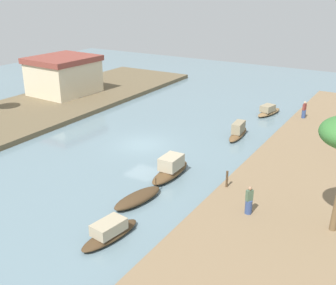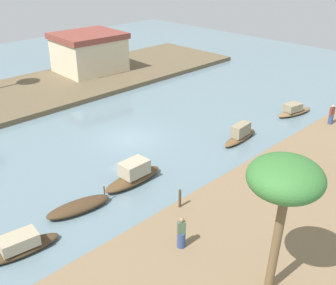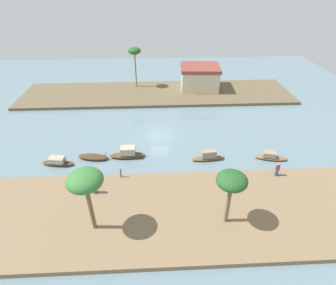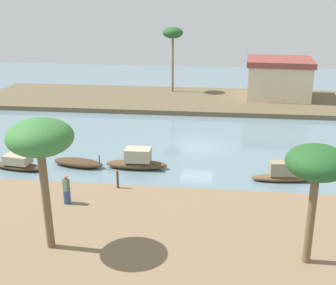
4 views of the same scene
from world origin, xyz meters
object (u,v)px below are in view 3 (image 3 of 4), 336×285
at_px(sampan_upstream_small, 270,156).
at_px(palm_tree_left_far, 232,182).
at_px(person_by_mooring, 95,188).
at_px(sampan_midstream, 128,153).
at_px(palm_tree_left_near, 85,182).
at_px(riverside_building, 200,77).
at_px(sampan_with_tall_canopy, 58,162).
at_px(sampan_open_hull, 208,156).
at_px(palm_tree_right_tall, 134,52).
at_px(person_on_near_bank, 277,170).
at_px(mooring_post, 121,173).
at_px(sampan_foreground, 93,157).

bearing_deg(sampan_upstream_small, palm_tree_left_far, -116.59).
relative_size(person_by_mooring, palm_tree_left_far, 0.31).
bearing_deg(sampan_midstream, palm_tree_left_near, -100.96).
height_order(palm_tree_left_near, riverside_building, palm_tree_left_near).
relative_size(sampan_with_tall_canopy, sampan_upstream_small, 0.98).
xyz_separation_m(sampan_with_tall_canopy, palm_tree_left_near, (5.95, -9.76, 5.18)).
xyz_separation_m(sampan_open_hull, palm_tree_left_near, (-11.49, -9.83, 5.10)).
bearing_deg(palm_tree_right_tall, sampan_midstream, -90.14).
distance_m(sampan_with_tall_canopy, person_by_mooring, 7.58).
xyz_separation_m(person_by_mooring, palm_tree_left_near, (0.69, -4.35, 4.47)).
distance_m(person_on_near_bank, palm_tree_left_far, 9.74).
xyz_separation_m(sampan_midstream, mooring_post, (-0.37, -4.22, 0.45)).
xyz_separation_m(sampan_with_tall_canopy, palm_tree_left_far, (17.24, -9.56, 4.49)).
xyz_separation_m(sampan_foreground, mooring_post, (3.70, -4.08, 0.72)).
relative_size(palm_tree_right_tall, riverside_building, 1.00).
relative_size(person_on_near_bank, palm_tree_left_far, 0.30).
relative_size(sampan_midstream, palm_tree_right_tall, 0.59).
xyz_separation_m(sampan_open_hull, mooring_post, (-9.88, -3.22, 0.52)).
xyz_separation_m(sampan_foreground, palm_tree_left_far, (13.39, -10.49, 4.62)).
distance_m(sampan_foreground, palm_tree_right_tall, 23.49).
distance_m(sampan_foreground, person_by_mooring, 6.56).
bearing_deg(sampan_upstream_small, riverside_building, 115.64).
xyz_separation_m(sampan_foreground, person_on_near_bank, (20.18, -4.63, 0.84)).
bearing_deg(palm_tree_right_tall, person_on_near_bank, -59.09).
distance_m(mooring_post, riverside_building, 27.63).
xyz_separation_m(sampan_open_hull, riverside_building, (2.05, 21.65, 2.07)).
xyz_separation_m(sampan_with_tall_canopy, sampan_foreground, (3.85, 0.94, -0.13)).
bearing_deg(palm_tree_left_far, person_by_mooring, 160.92).
bearing_deg(palm_tree_left_far, person_on_near_bank, 40.78).
bearing_deg(palm_tree_left_near, mooring_post, 76.34).
relative_size(palm_tree_left_far, riverside_building, 0.73).
distance_m(sampan_midstream, palm_tree_right_tall, 22.92).
height_order(person_by_mooring, mooring_post, person_by_mooring).
height_order(person_by_mooring, palm_tree_left_near, palm_tree_left_near).
bearing_deg(sampan_open_hull, sampan_foreground, 171.06).
relative_size(person_by_mooring, mooring_post, 1.53).
height_order(sampan_midstream, mooring_post, mooring_post).
bearing_deg(sampan_foreground, sampan_with_tall_canopy, -156.51).
relative_size(sampan_open_hull, palm_tree_left_near, 0.67).
bearing_deg(sampan_with_tall_canopy, palm_tree_left_far, -20.82).
bearing_deg(person_on_near_bank, sampan_upstream_small, 93.86).
height_order(sampan_upstream_small, palm_tree_right_tall, palm_tree_right_tall).
height_order(sampan_open_hull, person_by_mooring, person_by_mooring).
relative_size(sampan_with_tall_canopy, palm_tree_left_near, 0.63).
bearing_deg(palm_tree_left_far, sampan_with_tall_canopy, 150.99).
bearing_deg(palm_tree_right_tall, sampan_foreground, -100.54).
distance_m(sampan_open_hull, palm_tree_left_far, 10.59).
relative_size(sampan_with_tall_canopy, mooring_post, 3.58).
distance_m(sampan_with_tall_canopy, palm_tree_right_tall, 25.28).
xyz_separation_m(sampan_open_hull, sampan_upstream_small, (7.32, -0.23, -0.09)).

